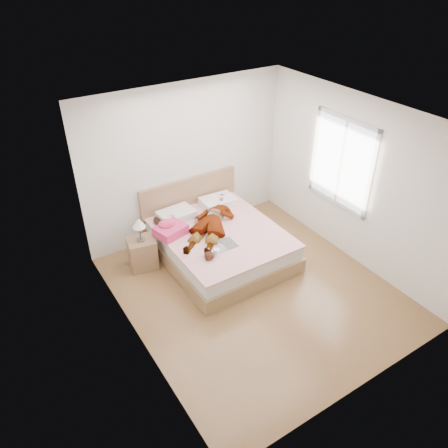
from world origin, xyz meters
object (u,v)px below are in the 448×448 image
Objects in this scene: nightstand at (142,251)px; bed at (218,241)px; magazine at (223,245)px; phone at (172,214)px; plush_toy at (209,255)px; woman at (212,219)px; towel at (170,229)px; coffee_mug at (217,252)px.

bed is at bearing -18.00° from nightstand.
phone is at bearing 109.39° from magazine.
bed is 9.40× the size of plush_toy.
woman is 0.87m from plush_toy.
bed reaches higher than woman.
nightstand is (-1.13, 0.24, -0.33)m from woman.
towel is 2.39× the size of plush_toy.
bed is 0.74m from coffee_mug.
coffee_mug is 0.61× the size of plush_toy.
towel is 0.88m from magazine.
towel is (-0.70, 0.27, 0.33)m from bed.
bed reaches higher than nightstand.
bed is (0.52, -0.54, -0.40)m from phone.
woman is at bearing -11.82° from nightstand.
magazine is 1.28m from nightstand.
woman is 3.23× the size of towel.
bed is at bearing 56.85° from coffee_mug.
towel reaches higher than phone.
phone is at bearing 14.66° from nightstand.
phone is at bearing 97.55° from coffee_mug.
nightstand reaches higher than phone.
coffee_mug is (-0.19, -0.14, 0.04)m from magazine.
nightstand is at bearing 162.00° from bed.
plush_toy is at bearing -77.51° from towel.
towel is at bearing 158.76° from bed.
nightstand is at bearing 123.76° from plush_toy.
magazine is 0.37m from plush_toy.
nightstand is at bearing 150.61° from phone.
towel is 3.90× the size of coffee_mug.
towel is at bearing -12.68° from nightstand.
nightstand is (-1.15, 0.37, 0.02)m from bed.
nightstand is at bearing 129.34° from coffee_mug.
woman is 1.93× the size of nightstand.
bed is at bearing 48.51° from plush_toy.
nightstand is (-0.63, -0.16, -0.38)m from phone.
plush_toy is 0.25× the size of nightstand.
woman reaches higher than phone.
coffee_mug is (-0.37, -0.57, 0.29)m from bed.
bed is 3.94× the size of towel.
woman is at bearing -11.25° from towel.
woman reaches higher than plush_toy.
nightstand is at bearing -145.86° from woman.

